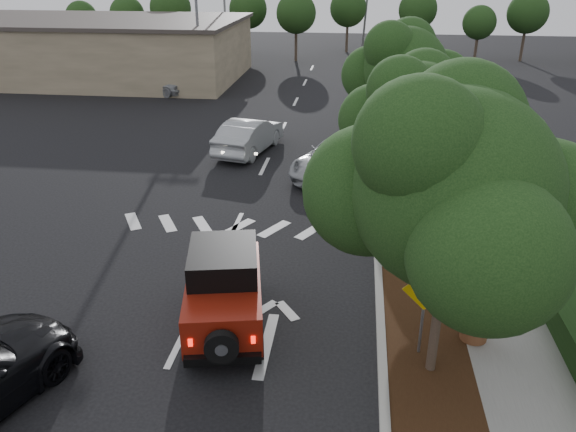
# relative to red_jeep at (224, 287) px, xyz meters

# --- Properties ---
(ground) EXTENTS (120.00, 120.00, 0.00)m
(ground) POSITION_rel_red_jeep_xyz_m (-0.89, -0.76, -1.00)
(ground) COLOR black
(ground) RESTS_ON ground
(curb) EXTENTS (0.20, 70.00, 0.15)m
(curb) POSITION_rel_red_jeep_xyz_m (3.71, 11.24, -0.92)
(curb) COLOR #9E9B93
(curb) RESTS_ON ground
(planting_strip) EXTENTS (1.80, 70.00, 0.12)m
(planting_strip) POSITION_rel_red_jeep_xyz_m (4.71, 11.24, -0.94)
(planting_strip) COLOR black
(planting_strip) RESTS_ON ground
(sidewalk) EXTENTS (2.00, 70.00, 0.12)m
(sidewalk) POSITION_rel_red_jeep_xyz_m (6.61, 11.24, -0.94)
(sidewalk) COLOR gray
(sidewalk) RESTS_ON ground
(hedge) EXTENTS (0.80, 70.00, 0.80)m
(hedge) POSITION_rel_red_jeep_xyz_m (8.01, 11.24, -0.60)
(hedge) COLOR black
(hedge) RESTS_ON ground
(commercial_building) EXTENTS (22.00, 12.00, 4.00)m
(commercial_building) POSITION_rel_red_jeep_xyz_m (-16.89, 29.24, 1.00)
(commercial_building) COLOR #7B6F55
(commercial_building) RESTS_ON ground
(transmission_tower) EXTENTS (7.00, 4.00, 28.00)m
(transmission_tower) POSITION_rel_red_jeep_xyz_m (5.11, 47.24, -1.00)
(transmission_tower) COLOR slate
(transmission_tower) RESTS_ON ground
(street_tree_near) EXTENTS (3.80, 3.80, 5.92)m
(street_tree_near) POSITION_rel_red_jeep_xyz_m (4.71, -1.26, -1.00)
(street_tree_near) COLOR black
(street_tree_near) RESTS_ON ground
(street_tree_mid) EXTENTS (3.20, 3.20, 5.32)m
(street_tree_mid) POSITION_rel_red_jeep_xyz_m (4.71, 5.74, -1.00)
(street_tree_mid) COLOR black
(street_tree_mid) RESTS_ON ground
(street_tree_far) EXTENTS (3.40, 3.40, 5.62)m
(street_tree_far) POSITION_rel_red_jeep_xyz_m (4.71, 12.24, -1.00)
(street_tree_far) COLOR black
(street_tree_far) RESTS_ON ground
(light_pole_a) EXTENTS (2.00, 0.22, 9.00)m
(light_pole_a) POSITION_rel_red_jeep_xyz_m (-7.39, 25.24, -1.00)
(light_pole_a) COLOR slate
(light_pole_a) RESTS_ON ground
(light_pole_b) EXTENTS (2.00, 0.22, 9.00)m
(light_pole_b) POSITION_rel_red_jeep_xyz_m (-8.39, 37.24, -1.00)
(light_pole_b) COLOR slate
(light_pole_b) RESTS_ON ground
(red_jeep) EXTENTS (2.34, 3.99, 1.96)m
(red_jeep) POSITION_rel_red_jeep_xyz_m (0.00, 0.00, 0.00)
(red_jeep) COLOR black
(red_jeep) RESTS_ON ground
(silver_suv_ahead) EXTENTS (4.06, 5.58, 1.41)m
(silver_suv_ahead) POSITION_rel_red_jeep_xyz_m (2.18, 10.61, -0.29)
(silver_suv_ahead) COLOR #999DA1
(silver_suv_ahead) RESTS_ON ground
(silver_sedan_oncoming) EXTENTS (2.63, 4.90, 1.53)m
(silver_sedan_oncoming) POSITION_rel_red_jeep_xyz_m (-1.89, 13.12, -0.23)
(silver_sedan_oncoming) COLOR #A2A6AA
(silver_sedan_oncoming) RESTS_ON ground
(parked_suv) EXTENTS (5.05, 3.49, 1.60)m
(parked_suv) POSITION_rel_red_jeep_xyz_m (-10.20, 24.56, -0.20)
(parked_suv) COLOR #9DA0A4
(parked_suv) RESTS_ON ground
(speed_hump_sign) EXTENTS (0.99, 0.10, 2.12)m
(speed_hump_sign) POSITION_rel_red_jeep_xyz_m (4.51, -0.74, 0.47)
(speed_hump_sign) COLOR slate
(speed_hump_sign) RESTS_ON ground
(terracotta_planter) EXTENTS (0.75, 0.75, 1.31)m
(terracotta_planter) POSITION_rel_red_jeep_xyz_m (5.78, -0.10, -0.11)
(terracotta_planter) COLOR brown
(terracotta_planter) RESTS_ON ground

